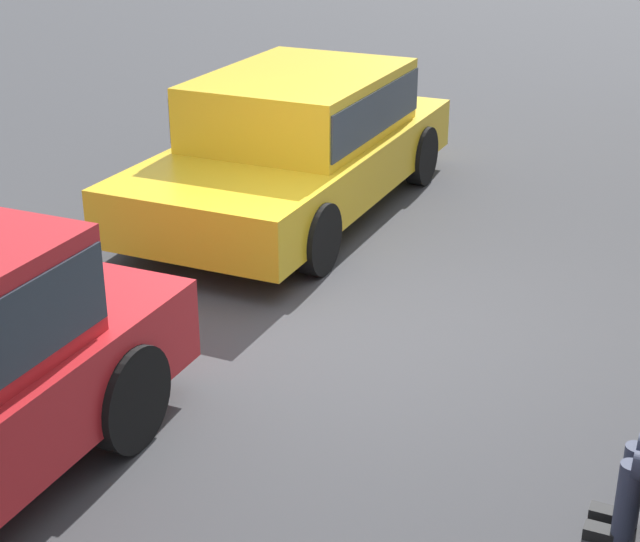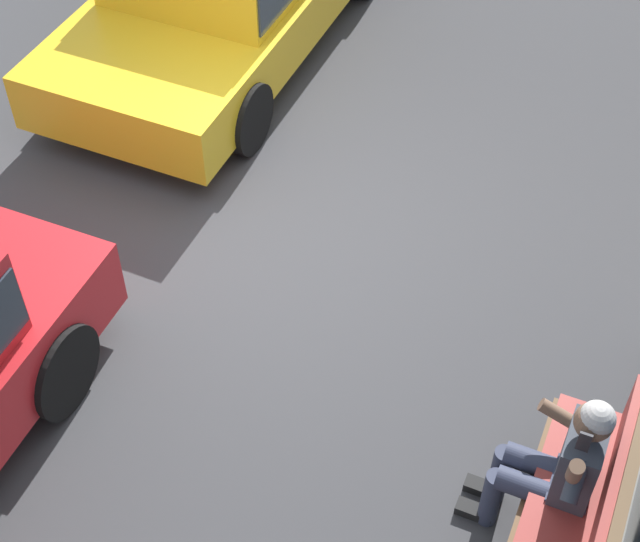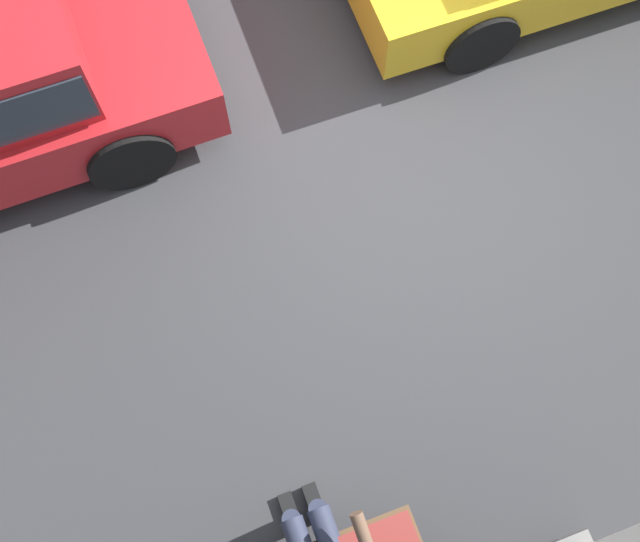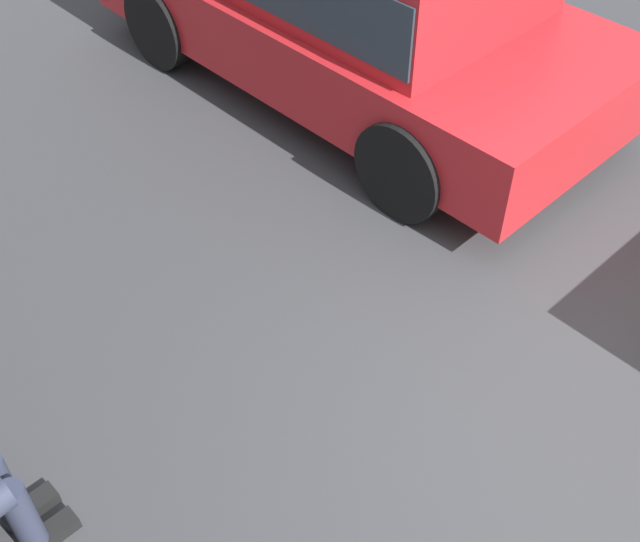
# 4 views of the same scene
# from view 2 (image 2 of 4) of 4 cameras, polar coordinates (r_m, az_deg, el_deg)

# --- Properties ---
(ground_plane) EXTENTS (60.00, 60.00, 0.00)m
(ground_plane) POSITION_cam_2_polar(r_m,az_deg,el_deg) (7.95, -2.98, 2.16)
(ground_plane) COLOR #38383A
(bench) EXTENTS (1.42, 0.55, 1.01)m
(bench) POSITION_cam_2_polar(r_m,az_deg,el_deg) (6.01, 15.43, -12.66)
(bench) COLOR brown
(bench) RESTS_ON ground_plane
(person_on_phone) EXTENTS (0.73, 0.74, 1.35)m
(person_on_phone) POSITION_cam_2_polar(r_m,az_deg,el_deg) (5.93, 13.72, -10.89)
(person_on_phone) COLOR #2D3347
(person_on_phone) RESTS_ON ground_plane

